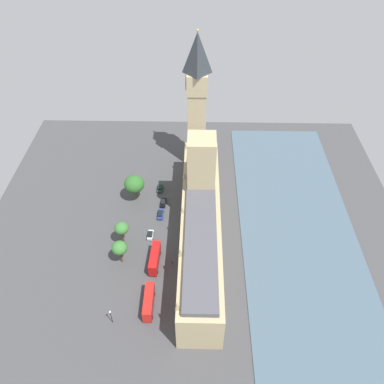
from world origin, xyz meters
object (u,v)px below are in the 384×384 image
car_dark_green_near_tower (160,188)px  street_lamp_slot_10 (111,315)px  clock_tower (197,101)px  plane_tree_kerbside (134,184)px  pedestrian_by_river_gate (172,262)px  car_blue_corner (160,214)px  plane_tree_trailing (120,248)px  double_decker_bus_under_trees (155,258)px  plane_tree_midblock (122,228)px  street_lamp_slot_11 (137,182)px  parliament_building (201,218)px  car_black_leading (163,203)px  car_white_opposite_hall (150,235)px  double_decker_bus_far_end (149,301)px

car_dark_green_near_tower → street_lamp_slot_10: (8.72, 53.86, 3.11)m
clock_tower → plane_tree_kerbside: 37.64m
pedestrian_by_river_gate → plane_tree_kerbside: plane_tree_kerbside is taller
car_blue_corner → plane_tree_trailing: 23.10m
pedestrian_by_river_gate → street_lamp_slot_10: size_ratio=0.27×
car_dark_green_near_tower → double_decker_bus_under_trees: 33.96m
plane_tree_trailing → plane_tree_kerbside: (-0.88, -28.03, 0.83)m
plane_tree_midblock → street_lamp_slot_11: plane_tree_midblock is taller
parliament_building → street_lamp_slot_10: parliament_building is taller
car_black_leading → street_lamp_slot_10: (10.49, 46.12, 3.11)m
double_decker_bus_under_trees → plane_tree_trailing: bearing=179.4°
double_decker_bus_under_trees → street_lamp_slot_11: 34.49m
street_lamp_slot_11 → car_white_opposite_hall: bearing=107.2°
car_black_leading → street_lamp_slot_10: street_lamp_slot_10 is taller
car_black_leading → plane_tree_trailing: plane_tree_trailing is taller
plane_tree_midblock → street_lamp_slot_10: 28.16m
car_dark_green_near_tower → street_lamp_slot_10: street_lamp_slot_10 is taller
double_decker_bus_far_end → plane_tree_midblock: plane_tree_midblock is taller
plane_tree_midblock → car_black_leading: bearing=-122.4°
car_dark_green_near_tower → car_blue_corner: 13.57m
car_black_leading → pedestrian_by_river_gate: bearing=-76.0°
car_white_opposite_hall → pedestrian_by_river_gate: car_white_opposite_hall is taller
parliament_building → pedestrian_by_river_gate: parliament_building is taller
plane_tree_midblock → plane_tree_trailing: bearing=93.8°
clock_tower → street_lamp_slot_10: clock_tower is taller
car_blue_corner → plane_tree_midblock: 17.64m
car_dark_green_near_tower → pedestrian_by_river_gate: 34.30m
plane_tree_kerbside → car_dark_green_near_tower: bearing=-147.7°
car_black_leading → double_decker_bus_far_end: bearing=-87.5°
car_blue_corner → street_lamp_slot_11: bearing=127.6°
plane_tree_trailing → plane_tree_kerbside: size_ratio=0.83×
plane_tree_kerbside → car_white_opposite_hall: bearing=111.5°
street_lamp_slot_10 → clock_tower: bearing=-107.0°
parliament_building → plane_tree_kerbside: parliament_building is taller
plane_tree_midblock → double_decker_bus_far_end: bearing=114.8°
car_blue_corner → street_lamp_slot_11: 16.24m
parliament_building → plane_tree_midblock: parliament_building is taller
clock_tower → double_decker_bus_under_trees: bearing=76.9°
double_decker_bus_under_trees → plane_tree_kerbside: plane_tree_kerbside is taller
parliament_building → clock_tower: size_ratio=1.37×
car_white_opposite_hall → pedestrian_by_river_gate: 13.18m
plane_tree_midblock → street_lamp_slot_10: (-1.01, 27.97, -3.07)m
car_dark_green_near_tower → car_white_opposite_hall: same height
car_blue_corner → street_lamp_slot_10: street_lamp_slot_10 is taller
clock_tower → double_decker_bus_far_end: clock_tower is taller
clock_tower → plane_tree_midblock: size_ratio=5.82×
car_dark_green_near_tower → street_lamp_slot_11: 8.95m
plane_tree_midblock → street_lamp_slot_10: plane_tree_midblock is taller
street_lamp_slot_10 → car_blue_corner: bearing=-103.8°
street_lamp_slot_11 → car_dark_green_near_tower: bearing=-174.7°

